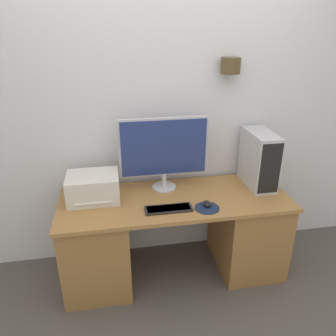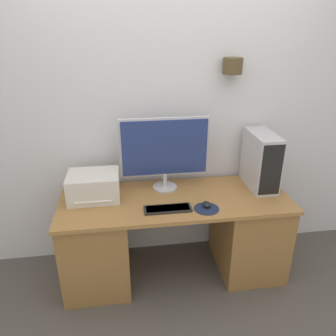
# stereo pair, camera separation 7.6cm
# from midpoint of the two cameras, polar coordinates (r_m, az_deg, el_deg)

# --- Properties ---
(ground_plane) EXTENTS (12.00, 12.00, 0.00)m
(ground_plane) POSITION_cam_midpoint_polar(r_m,az_deg,el_deg) (2.75, 1.73, -21.93)
(ground_plane) COLOR #4C4742
(wall_back) EXTENTS (6.40, 0.20, 2.70)m
(wall_back) POSITION_cam_midpoint_polar(r_m,az_deg,el_deg) (2.71, -1.06, 10.65)
(wall_back) COLOR silver
(wall_back) RESTS_ON ground_plane
(desk) EXTENTS (1.79, 0.67, 0.72)m
(desk) POSITION_cam_midpoint_polar(r_m,az_deg,el_deg) (2.76, 0.38, -11.54)
(desk) COLOR olive
(desk) RESTS_ON ground_plane
(monitor) EXTENTS (0.71, 0.20, 0.60)m
(monitor) POSITION_cam_midpoint_polar(r_m,az_deg,el_deg) (2.59, -1.57, 3.23)
(monitor) COLOR #B7B7BC
(monitor) RESTS_ON desk
(keyboard) EXTENTS (0.35, 0.12, 0.02)m
(keyboard) POSITION_cam_midpoint_polar(r_m,az_deg,el_deg) (2.41, -0.81, -7.11)
(keyboard) COLOR black
(keyboard) RESTS_ON desk
(mousepad) EXTENTS (0.19, 0.19, 0.00)m
(mousepad) POSITION_cam_midpoint_polar(r_m,az_deg,el_deg) (2.45, 5.91, -6.94)
(mousepad) COLOR #19233D
(mousepad) RESTS_ON desk
(mouse) EXTENTS (0.06, 0.08, 0.04)m
(mouse) POSITION_cam_midpoint_polar(r_m,az_deg,el_deg) (2.46, 5.93, -6.20)
(mouse) COLOR black
(mouse) RESTS_ON mousepad
(computer_tower) EXTENTS (0.19, 0.41, 0.46)m
(computer_tower) POSITION_cam_midpoint_polar(r_m,az_deg,el_deg) (2.78, 14.83, 1.48)
(computer_tower) COLOR #B2B2B7
(computer_tower) RESTS_ON desk
(printer) EXTENTS (0.39, 0.31, 0.20)m
(printer) POSITION_cam_midpoint_polar(r_m,az_deg,el_deg) (2.58, -13.71, -3.29)
(printer) COLOR beige
(printer) RESTS_ON desk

